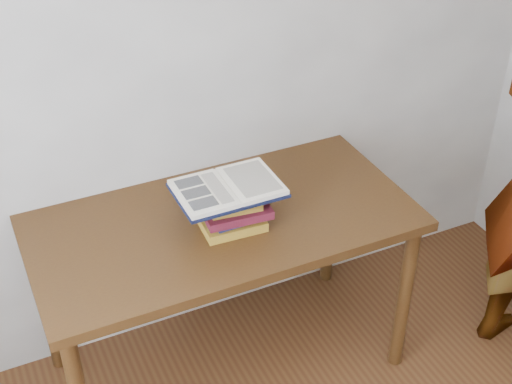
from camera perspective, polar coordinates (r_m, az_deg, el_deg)
room_shell at (r=1.26m, az=15.19°, el=-6.96°), size 3.54×3.54×2.62m
desk at (r=2.81m, az=-2.62°, el=-3.73°), size 1.49×0.74×0.80m
book_stack at (r=2.67m, az=-1.84°, el=-1.48°), size 0.26×0.20×0.16m
open_book at (r=2.62m, az=-2.27°, el=0.31°), size 0.39×0.27×0.03m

